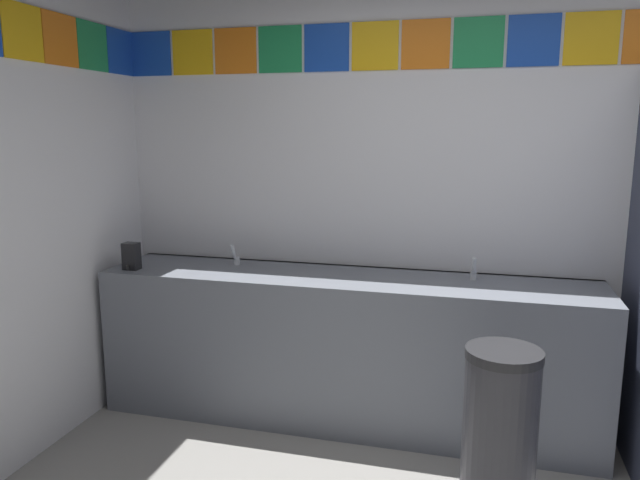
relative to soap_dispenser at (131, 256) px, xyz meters
The scene contains 6 objects.
wall_back 2.15m from the soap_dispenser, 13.21° to the left, with size 4.53×0.09×2.57m.
vanity_counter 1.36m from the soap_dispenser, ahead, with size 2.81×0.57×0.86m.
faucet_left 0.61m from the soap_dispenser, 24.53° to the left, with size 0.04×0.10×0.14m.
faucet_right 1.98m from the soap_dispenser, ahead, with size 0.04×0.10×0.14m.
soap_dispenser is the anchor object (origin of this frame).
trash_bin 2.25m from the soap_dispenser, 15.83° to the right, with size 0.32×0.32×0.79m.
Camera 1 is at (-0.09, -1.72, 1.68)m, focal length 33.63 mm.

